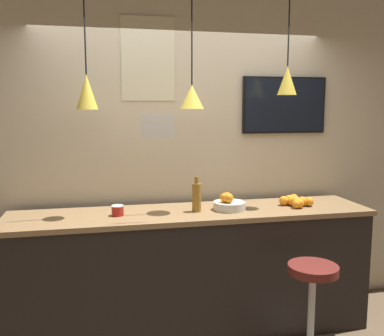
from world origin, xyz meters
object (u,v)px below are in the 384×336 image
object	(u,v)px
spread_jar	(118,210)
mounted_tv	(284,105)
juice_bottle	(197,197)
bar_stool	(312,301)
fruit_bowl	(229,204)

from	to	relation	value
spread_jar	mounted_tv	distance (m)	1.78
juice_bottle	mounted_tv	distance (m)	1.23
bar_stool	mounted_tv	xyz separation A→B (m)	(0.22, 1.04, 1.38)
spread_jar	fruit_bowl	bearing A→B (deg)	-0.42
bar_stool	juice_bottle	xyz separation A→B (m)	(-0.70, 0.63, 0.66)
bar_stool	mounted_tv	size ratio (longest dim) A/B	0.95
fruit_bowl	mounted_tv	size ratio (longest dim) A/B	0.33
juice_bottle	spread_jar	xyz separation A→B (m)	(-0.62, 0.00, -0.08)
bar_stool	spread_jar	distance (m)	1.57
spread_jar	mounted_tv	xyz separation A→B (m)	(1.54, 0.40, 0.81)
juice_bottle	spread_jar	size ratio (longest dim) A/B	3.03
spread_jar	mounted_tv	bearing A→B (deg)	14.62
juice_bottle	spread_jar	bearing A→B (deg)	180.00
mounted_tv	fruit_bowl	bearing A→B (deg)	-147.73
juice_bottle	spread_jar	distance (m)	0.63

